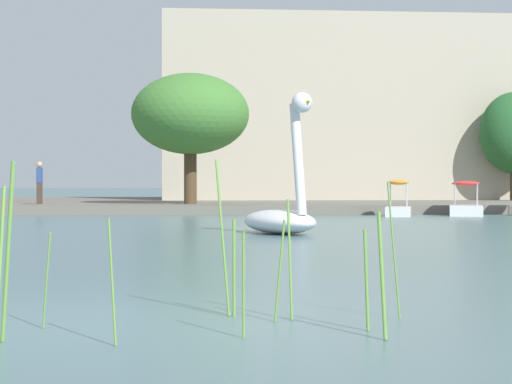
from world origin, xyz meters
TOP-DOWN VIEW (x-y plane):
  - ground_plane at (0.00, 0.00)m, footprint 410.56×410.56m
  - shore_bank_far at (0.00, 39.40)m, footprint 144.27×22.34m
  - swan_boat at (2.63, 14.56)m, footprint 2.45×3.01m
  - pedal_boat_orange at (8.07, 26.39)m, footprint 1.32×1.90m
  - pedal_boat_red at (10.85, 26.84)m, footprint 1.74×2.35m
  - tree_broadleaf_left at (-0.07, 31.01)m, footprint 5.19×5.66m
  - person_on_path at (-6.53, 30.96)m, footprint 0.26×0.26m
  - apartment_block at (9.60, 43.96)m, footprint 23.24×10.80m
  - reed_clump_foreground at (0.41, -0.32)m, footprint 4.27×1.69m

SIDE VIEW (x-z plane):
  - ground_plane at x=0.00m, z-range 0.00..0.00m
  - shore_bank_far at x=0.00m, z-range 0.00..0.38m
  - pedal_boat_red at x=10.85m, z-range -0.30..1.07m
  - pedal_boat_orange at x=8.07m, z-range -0.27..1.15m
  - reed_clump_foreground at x=0.41m, z-range -0.18..1.36m
  - swan_boat at x=2.63m, z-range -1.17..2.36m
  - person_on_path at x=-6.53m, z-range 0.47..2.30m
  - tree_broadleaf_left at x=-0.07m, z-range 1.43..7.08m
  - apartment_block at x=9.60m, z-range 0.38..10.30m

